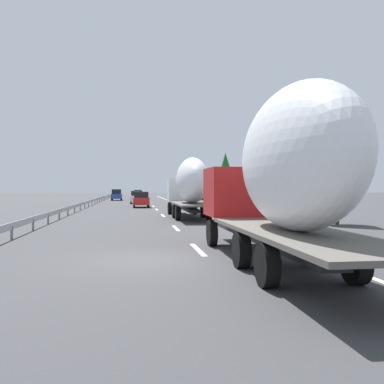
{
  "coord_description": "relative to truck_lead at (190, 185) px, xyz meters",
  "views": [
    {
      "loc": [
        -13.75,
        0.57,
        2.33
      ],
      "look_at": [
        16.25,
        -3.52,
        2.0
      ],
      "focal_mm": 39.89,
      "sensor_mm": 36.0,
      "label": 1
    }
  ],
  "objects": [
    {
      "name": "truck_trailing",
      "position": [
        -20.1,
        0.0,
        0.23
      ],
      "size": [
        13.0,
        2.55,
        5.0
      ],
      "color": "#B21919",
      "rests_on": "ground_plane"
    },
    {
      "name": "edge_line_right",
      "position": [
        26.93,
        -1.9,
        -2.51
      ],
      "size": [
        110.0,
        0.2,
        0.01
      ],
      "primitive_type": "cube",
      "color": "white",
      "rests_on": "ground_plane"
    },
    {
      "name": "truck_lead",
      "position": [
        0.0,
        0.0,
        0.0
      ],
      "size": [
        12.74,
        2.55,
        4.48
      ],
      "color": "silver",
      "rests_on": "ground_plane"
    },
    {
      "name": "road_sign",
      "position": [
        16.63,
        -3.1,
        -0.41
      ],
      "size": [
        0.1,
        0.9,
        3.03
      ],
      "color": "gray",
      "rests_on": "ground_plane"
    },
    {
      "name": "lane_stripe_5",
      "position": [
        38.17,
        1.8,
        -2.51
      ],
      "size": [
        3.2,
        0.2,
        0.01
      ],
      "primitive_type": "cube",
      "color": "white",
      "rests_on": "ground_plane"
    },
    {
      "name": "lane_stripe_0",
      "position": [
        -16.07,
        1.8,
        -2.51
      ],
      "size": [
        3.2,
        0.2,
        0.01
      ],
      "primitive_type": "cube",
      "color": "white",
      "rests_on": "ground_plane"
    },
    {
      "name": "lane_stripe_4",
      "position": [
        20.6,
        1.8,
        -2.51
      ],
      "size": [
        3.2,
        0.2,
        0.01
      ],
      "primitive_type": "cube",
      "color": "white",
      "rests_on": "ground_plane"
    },
    {
      "name": "tree_1",
      "position": [
        48.5,
        -8.86,
        0.85
      ],
      "size": [
        2.45,
        2.45,
        5.42
      ],
      "color": "#472D19",
      "rests_on": "ground_plane"
    },
    {
      "name": "guardrail_median",
      "position": [
        24.93,
        9.6,
        -1.94
      ],
      "size": [
        94.0,
        0.1,
        0.76
      ],
      "color": "#9EA0A5",
      "rests_on": "ground_plane"
    },
    {
      "name": "car_silver_hatch",
      "position": [
        61.42,
        3.36,
        -1.6
      ],
      "size": [
        4.5,
        1.8,
        1.79
      ],
      "color": "#ADB2B7",
      "rests_on": "ground_plane"
    },
    {
      "name": "lane_stripe_3",
      "position": [
        12.95,
        1.8,
        -2.51
      ],
      "size": [
        3.2,
        0.2,
        0.01
      ],
      "primitive_type": "cube",
      "color": "white",
      "rests_on": "ground_plane"
    },
    {
      "name": "lane_stripe_6",
      "position": [
        36.99,
        1.8,
        -2.51
      ],
      "size": [
        3.2,
        0.2,
        0.01
      ],
      "primitive_type": "cube",
      "color": "white",
      "rests_on": "ground_plane"
    },
    {
      "name": "tree_2",
      "position": [
        47.48,
        -6.84,
        1.23
      ],
      "size": [
        3.6,
        3.6,
        5.9
      ],
      "color": "#472D19",
      "rests_on": "ground_plane"
    },
    {
      "name": "ground_plane",
      "position": [
        21.93,
        3.6,
        -2.52
      ],
      "size": [
        260.0,
        260.0,
        0.0
      ],
      "primitive_type": "plane",
      "color": "#38383A"
    },
    {
      "name": "car_blue_sedan",
      "position": [
        45.21,
        7.22,
        -1.53
      ],
      "size": [
        4.41,
        1.84,
        1.99
      ],
      "color": "#28479E",
      "rests_on": "ground_plane"
    },
    {
      "name": "car_red_compact",
      "position": [
        18.18,
        3.34,
        -1.59
      ],
      "size": [
        4.13,
        1.85,
        1.82
      ],
      "color": "red",
      "rests_on": "ground_plane"
    },
    {
      "name": "tree_4",
      "position": [
        -6.68,
        -8.43,
        1.14
      ],
      "size": [
        2.72,
        2.72,
        5.51
      ],
      "color": "#472D19",
      "rests_on": "ground_plane"
    },
    {
      "name": "tree_0",
      "position": [
        23.16,
        -7.78,
        1.74
      ],
      "size": [
        3.23,
        3.23,
        6.89
      ],
      "color": "#472D19",
      "rests_on": "ground_plane"
    },
    {
      "name": "lane_stripe_1",
      "position": [
        -7.65,
        1.8,
        -2.51
      ],
      "size": [
        3.2,
        0.2,
        0.01
      ],
      "primitive_type": "cube",
      "color": "white",
      "rests_on": "ground_plane"
    },
    {
      "name": "tree_3",
      "position": [
        60.43,
        -8.42,
        0.57
      ],
      "size": [
        2.62,
        2.62,
        4.94
      ],
      "color": "#472D19",
      "rests_on": "ground_plane"
    },
    {
      "name": "lane_stripe_2",
      "position": [
        3.36,
        1.8,
        -2.51
      ],
      "size": [
        3.2,
        0.2,
        0.01
      ],
      "primitive_type": "cube",
      "color": "white",
      "rests_on": "ground_plane"
    },
    {
      "name": "car_white_van",
      "position": [
        29.99,
        3.76,
        -1.59
      ],
      "size": [
        4.62,
        1.87,
        1.82
      ],
      "color": "white",
      "rests_on": "ground_plane"
    }
  ]
}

